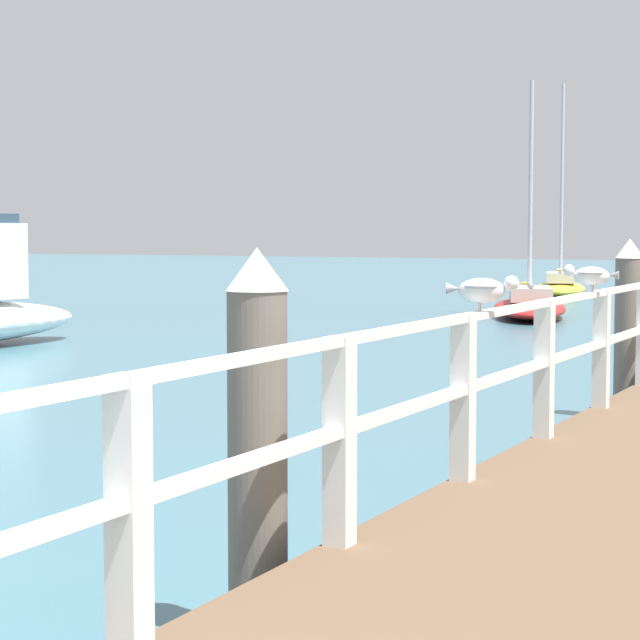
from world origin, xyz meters
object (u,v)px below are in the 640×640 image
Objects in this scene: boat_2 at (560,285)px; boat_4 at (530,305)px; seagull_foreground at (483,289)px; seagull_background at (590,275)px; dock_piling_far at (628,328)px; dock_piling_near at (258,446)px.

boat_4 is at bearing -94.45° from boat_2.
seagull_foreground and seagull_background have the same top height.
boat_2 reaches higher than dock_piling_far.
seagull_background is (-0.02, 2.55, 0.00)m from seagull_foreground.
boat_4 is (-5.30, 21.28, -0.65)m from dock_piling_near.
boat_4 is (-5.67, 16.73, -1.31)m from seagull_background.
seagull_background is at bearing -89.77° from boat_2.
dock_piling_far is 3.90× the size of seagull_background.
boat_4 is at bearing 103.99° from dock_piling_near.
seagull_foreground is (0.39, 2.00, 0.65)m from dock_piling_near.
seagull_background is 26.90m from boat_2.
dock_piling_near is at bearing -26.24° from seagull_foreground.
dock_piling_far is at bearing 168.74° from seagull_foreground.
dock_piling_near is 2.14m from seagull_foreground.
seagull_foreground is 2.55m from seagull_background.
dock_piling_near is at bearing 167.65° from seagull_background.
seagull_foreground is at bearing 172.69° from seagull_background.
seagull_foreground is at bearing 79.02° from dock_piling_near.
boat_4 reaches higher than seagull_foreground.
dock_piling_far is 3.95× the size of seagull_foreground.
boat_4 is (-5.69, 19.28, -1.31)m from seagull_foreground.
seagull_foreground is 0.99× the size of seagull_background.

